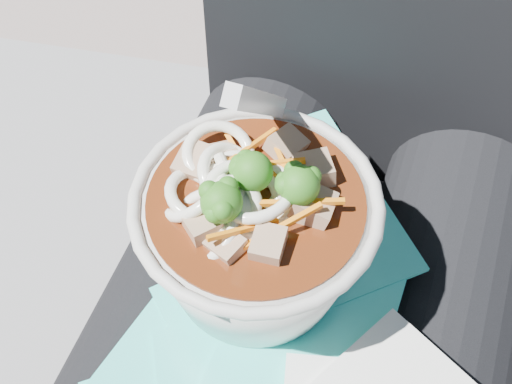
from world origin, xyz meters
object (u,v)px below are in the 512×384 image
(stone_ledge, at_px, (322,351))
(udon_bowl, at_px, (254,229))
(lap, at_px, (299,359))
(person_body, at_px, (331,256))
(plastic_bag, at_px, (256,377))

(stone_ledge, height_order, udon_bowl, udon_bowl)
(lap, height_order, udon_bowl, udon_bowl)
(lap, xyz_separation_m, person_body, (0.00, 0.09, 0.02))
(stone_ledge, relative_size, person_body, 0.99)
(plastic_bag, bearing_deg, stone_ledge, 85.05)
(udon_bowl, bearing_deg, plastic_bag, -69.82)
(person_body, relative_size, plastic_bag, 2.25)
(person_body, relative_size, udon_bowl, 4.84)
(lap, xyz_separation_m, plastic_bag, (-0.02, -0.06, 0.08))
(stone_ledge, xyz_separation_m, lap, (0.00, -0.15, 0.31))
(udon_bowl, bearing_deg, person_body, 58.53)
(lap, relative_size, person_body, 0.48)
(lap, relative_size, udon_bowl, 2.30)
(udon_bowl, bearing_deg, stone_ledge, 70.96)
(plastic_bag, relative_size, udon_bowl, 2.16)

